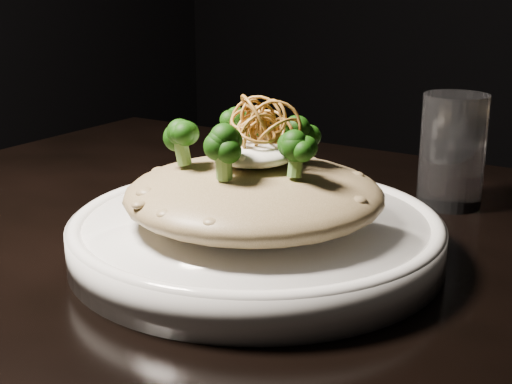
# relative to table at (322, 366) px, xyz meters

# --- Properties ---
(table) EXTENTS (1.10, 0.80, 0.75)m
(table) POSITION_rel_table_xyz_m (0.00, 0.00, 0.00)
(table) COLOR black
(table) RESTS_ON ground
(plate) EXTENTS (0.31, 0.31, 0.03)m
(plate) POSITION_rel_table_xyz_m (-0.07, 0.00, 0.10)
(plate) COLOR white
(plate) RESTS_ON table
(risotto) EXTENTS (0.21, 0.21, 0.05)m
(risotto) POSITION_rel_table_xyz_m (-0.06, -0.00, 0.14)
(risotto) COLOR brown
(risotto) RESTS_ON plate
(broccoli) EXTENTS (0.15, 0.15, 0.06)m
(broccoli) POSITION_rel_table_xyz_m (-0.07, 0.00, 0.19)
(broccoli) COLOR black
(broccoli) RESTS_ON risotto
(cheese) EXTENTS (0.07, 0.07, 0.02)m
(cheese) POSITION_rel_table_xyz_m (-0.07, 0.00, 0.17)
(cheese) COLOR white
(cheese) RESTS_ON risotto
(shallots) EXTENTS (0.05, 0.05, 0.03)m
(shallots) POSITION_rel_table_xyz_m (-0.06, 0.01, 0.20)
(shallots) COLOR brown
(shallots) RESTS_ON cheese
(drinking_glass) EXTENTS (0.06, 0.06, 0.11)m
(drinking_glass) POSITION_rel_table_xyz_m (0.03, 0.22, 0.14)
(drinking_glass) COLOR white
(drinking_glass) RESTS_ON table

